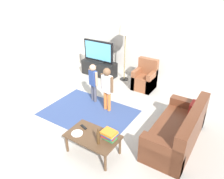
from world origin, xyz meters
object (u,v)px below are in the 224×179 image
at_px(tv_stand, 99,68).
at_px(plate, 77,133).
at_px(couch, 180,132).
at_px(armchair, 145,79).
at_px(child_center, 107,86).
at_px(coffee_table, 93,137).
at_px(bottle, 98,137).
at_px(floor_lamp, 125,33).
at_px(child_near_tv, 93,80).
at_px(tv, 98,52).
at_px(book_stack, 109,135).
at_px(tv_remote, 84,127).

bearing_deg(tv_stand, plate, -61.05).
relative_size(couch, armchair, 2.00).
height_order(child_center, coffee_table, child_center).
distance_m(couch, child_center, 1.99).
height_order(couch, plate, couch).
xyz_separation_m(tv_stand, child_center, (1.43, -1.66, 0.45)).
bearing_deg(bottle, coffee_table, 151.39).
bearing_deg(floor_lamp, plate, -75.35).
bearing_deg(child_near_tv, bottle, -50.90).
relative_size(tv, armchair, 1.22).
bearing_deg(armchair, book_stack, -77.74).
bearing_deg(couch, child_near_tv, 169.90).
distance_m(tv, couch, 3.91).
xyz_separation_m(tv_stand, armchair, (1.72, -0.04, 0.05)).
height_order(floor_lamp, child_center, floor_lamp).
bearing_deg(couch, tv, 150.45).
height_order(armchair, book_stack, armchair).
relative_size(tv_stand, child_center, 1.04).
relative_size(floor_lamp, coffee_table, 1.78).
bearing_deg(tv, tv_remote, -59.40).
relative_size(book_stack, tv_remote, 1.65).
distance_m(floor_lamp, coffee_table, 3.63).
xyz_separation_m(child_center, plate, (0.34, -1.54, -0.26)).
xyz_separation_m(couch, child_near_tv, (-2.49, 0.44, 0.35)).
xyz_separation_m(coffee_table, bottle, (0.22, -0.12, 0.19)).
xyz_separation_m(bottle, plate, (-0.50, 0.00, -0.13)).
distance_m(armchair, book_stack, 3.03).
xyz_separation_m(child_near_tv, book_stack, (1.49, -1.50, -0.13)).
bearing_deg(tv_remote, bottle, -4.82).
distance_m(floor_lamp, child_center, 2.08).
distance_m(tv_stand, couch, 3.88).
bearing_deg(coffee_table, tv, 123.82).
bearing_deg(book_stack, bottle, -114.28).
xyz_separation_m(armchair, child_near_tv, (-0.85, -1.45, 0.34)).
bearing_deg(floor_lamp, bottle, -67.68).
relative_size(couch, floor_lamp, 1.01).
height_order(tv_stand, floor_lamp, floor_lamp).
bearing_deg(child_center, bottle, -61.42).
xyz_separation_m(armchair, floor_lamp, (-0.83, 0.19, 1.25)).
xyz_separation_m(tv, couch, (3.37, -1.91, -0.56)).
distance_m(couch, bottle, 1.70).
height_order(couch, tv_remote, couch).
bearing_deg(bottle, tv_stand, 125.35).
height_order(tv_stand, book_stack, book_stack).
relative_size(tv_stand, bottle, 3.64).
bearing_deg(plate, coffee_table, 23.22).
xyz_separation_m(tv, armchair, (1.72, -0.02, -0.55)).
height_order(couch, bottle, couch).
distance_m(child_center, book_stack, 1.63).
height_order(tv, child_near_tv, tv).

